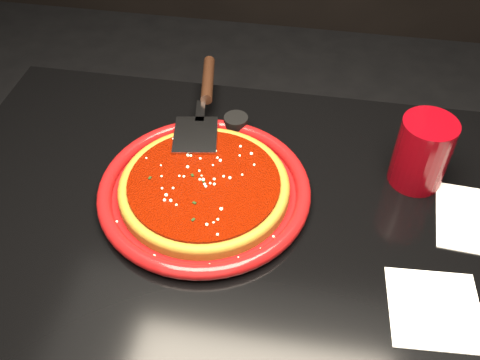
# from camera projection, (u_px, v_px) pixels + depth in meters

# --- Properties ---
(table) EXTENTS (1.20, 0.80, 0.75)m
(table) POSITION_uv_depth(u_px,v_px,m) (253.00, 336.00, 1.19)
(table) COLOR black
(table) RESTS_ON floor
(plate) EXTENTS (0.49, 0.49, 0.03)m
(plate) POSITION_uv_depth(u_px,v_px,m) (204.00, 190.00, 0.96)
(plate) COLOR maroon
(plate) RESTS_ON table
(pizza_crust) EXTENTS (0.39, 0.39, 0.02)m
(pizza_crust) POSITION_uv_depth(u_px,v_px,m) (204.00, 188.00, 0.96)
(pizza_crust) COLOR brown
(pizza_crust) RESTS_ON plate
(pizza_crust_rim) EXTENTS (0.39, 0.39, 0.02)m
(pizza_crust_rim) POSITION_uv_depth(u_px,v_px,m) (204.00, 185.00, 0.95)
(pizza_crust_rim) COLOR brown
(pizza_crust_rim) RESTS_ON plate
(pizza_sauce) EXTENTS (0.35, 0.35, 0.01)m
(pizza_sauce) POSITION_uv_depth(u_px,v_px,m) (204.00, 183.00, 0.95)
(pizza_sauce) COLOR #720E00
(pizza_sauce) RESTS_ON plate
(parmesan_dusting) EXTENTS (0.26, 0.26, 0.01)m
(parmesan_dusting) POSITION_uv_depth(u_px,v_px,m) (204.00, 180.00, 0.95)
(parmesan_dusting) COLOR #FBEEC4
(parmesan_dusting) RESTS_ON plate
(basil_flecks) EXTENTS (0.24, 0.24, 0.00)m
(basil_flecks) POSITION_uv_depth(u_px,v_px,m) (204.00, 181.00, 0.95)
(basil_flecks) COLOR black
(basil_flecks) RESTS_ON plate
(pizza_server) EXTENTS (0.16, 0.37, 0.03)m
(pizza_server) POSITION_uv_depth(u_px,v_px,m) (203.00, 103.00, 1.09)
(pizza_server) COLOR silver
(pizza_server) RESTS_ON plate
(cup) EXTENTS (0.12, 0.12, 0.14)m
(cup) POSITION_uv_depth(u_px,v_px,m) (422.00, 152.00, 0.95)
(cup) COLOR maroon
(cup) RESTS_ON table
(napkin_a) EXTENTS (0.15, 0.15, 0.00)m
(napkin_a) POSITION_uv_depth(u_px,v_px,m) (435.00, 309.00, 0.81)
(napkin_a) COLOR white
(napkin_a) RESTS_ON table
(napkin_b) EXTENTS (0.15, 0.16, 0.00)m
(napkin_b) POSITION_uv_depth(u_px,v_px,m) (479.00, 220.00, 0.93)
(napkin_b) COLOR white
(napkin_b) RESTS_ON table
(ramekin) EXTENTS (0.05, 0.05, 0.04)m
(ramekin) POSITION_uv_depth(u_px,v_px,m) (236.00, 124.00, 1.08)
(ramekin) COLOR black
(ramekin) RESTS_ON table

